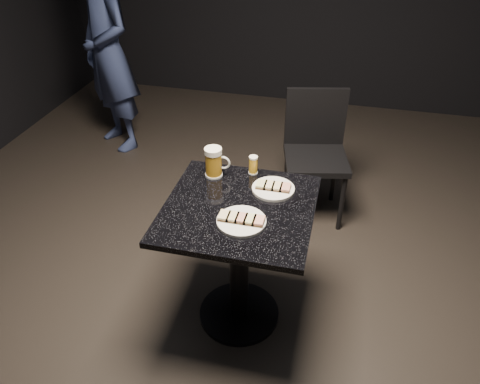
% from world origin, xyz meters
% --- Properties ---
extents(floor, '(6.00, 6.00, 0.00)m').
position_xyz_m(floor, '(0.00, 0.00, 0.00)').
color(floor, black).
rests_on(floor, ground).
extents(plate_large, '(0.22, 0.22, 0.01)m').
position_xyz_m(plate_large, '(0.04, -0.11, 0.76)').
color(plate_large, silver).
rests_on(plate_large, table).
extents(plate_small, '(0.21, 0.21, 0.01)m').
position_xyz_m(plate_small, '(0.13, 0.17, 0.76)').
color(plate_small, silver).
rests_on(plate_small, table).
extents(patron, '(0.72, 0.67, 1.64)m').
position_xyz_m(patron, '(-1.50, 1.69, 0.82)').
color(patron, navy).
rests_on(patron, floor).
extents(table, '(0.70, 0.70, 0.75)m').
position_xyz_m(table, '(0.00, 0.00, 0.51)').
color(table, black).
rests_on(table, floor).
extents(beer_mug, '(0.13, 0.09, 0.16)m').
position_xyz_m(beer_mug, '(-0.19, 0.23, 0.83)').
color(beer_mug, silver).
rests_on(beer_mug, table).
extents(beer_tumbler, '(0.05, 0.05, 0.10)m').
position_xyz_m(beer_tumbler, '(0.00, 0.30, 0.80)').
color(beer_tumbler, silver).
rests_on(beer_tumbler, table).
extents(chair, '(0.49, 0.49, 0.87)m').
position_xyz_m(chair, '(0.26, 1.10, 0.50)').
color(chair, black).
rests_on(chair, floor).
extents(canapes_on_plate_large, '(0.21, 0.07, 0.02)m').
position_xyz_m(canapes_on_plate_large, '(0.04, -0.11, 0.77)').
color(canapes_on_plate_large, '#4C3521').
rests_on(canapes_on_plate_large, plate_large).
extents(canapes_on_plate_small, '(0.17, 0.07, 0.02)m').
position_xyz_m(canapes_on_plate_small, '(0.13, 0.17, 0.77)').
color(canapes_on_plate_small, '#4C3521').
rests_on(canapes_on_plate_small, plate_small).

